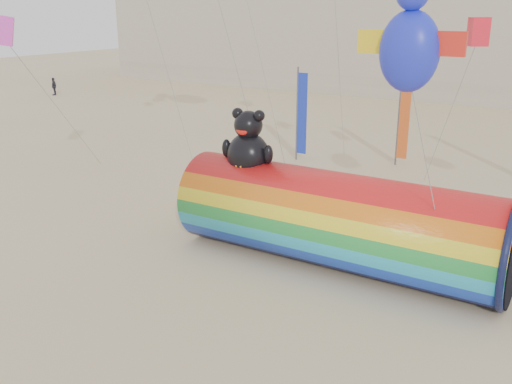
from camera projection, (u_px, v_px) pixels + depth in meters
The scene contains 3 objects.
ground at pixel (219, 270), 18.82m from camera, with size 160.00×160.00×0.00m, color #CCB58C.
windsock_assembly at pixel (337, 218), 18.79m from camera, with size 10.96×3.34×5.05m.
festival_banners at pixel (407, 120), 30.04m from camera, with size 12.10×2.61×5.20m.
Camera 1 is at (9.98, -13.94, 8.28)m, focal length 40.00 mm.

